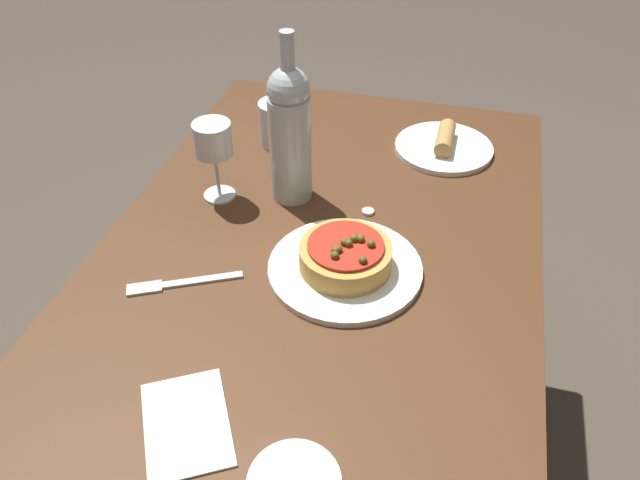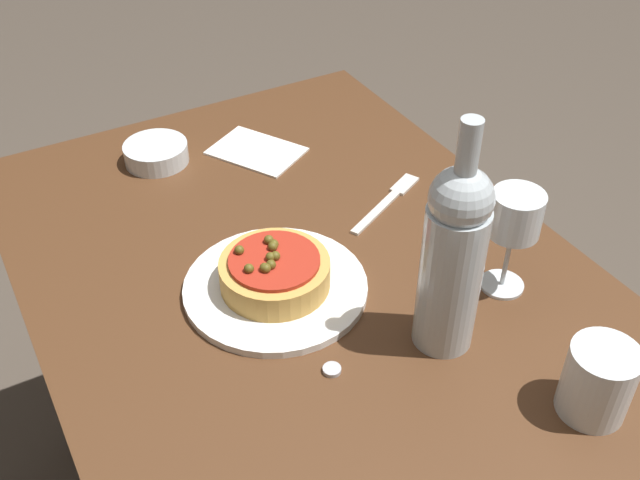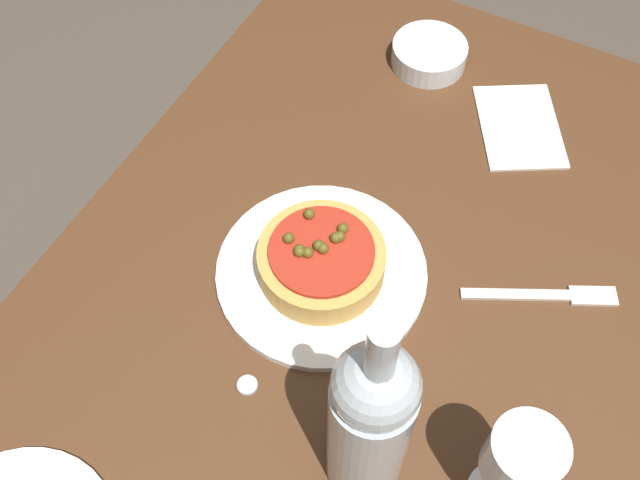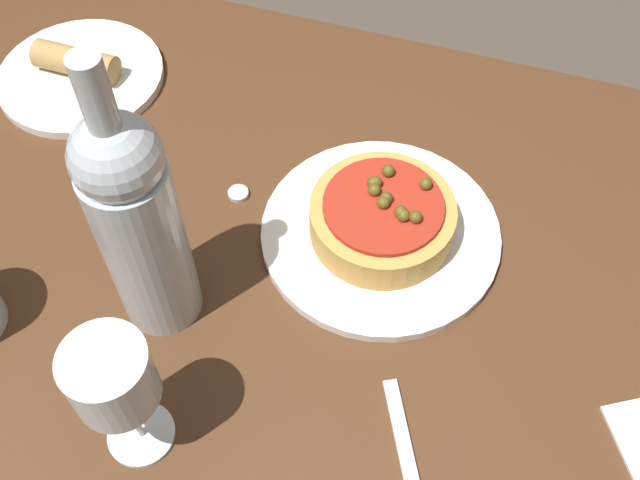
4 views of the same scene
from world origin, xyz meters
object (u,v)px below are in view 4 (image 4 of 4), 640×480
object	(u,v)px
wine_bottle	(138,222)
side_plate	(80,73)
wine_glass	(113,381)
pizza	(382,217)
dining_table	(324,316)
dinner_plate	(380,233)
bottle_cap	(238,194)

from	to	relation	value
wine_bottle	side_plate	distance (m)	0.39
wine_glass	wine_bottle	xyz separation A→B (m)	(0.04, -0.14, 0.02)
side_plate	pizza	bearing A→B (deg)	164.54
dining_table	dinner_plate	size ratio (longest dim) A/B	4.59
dinner_plate	pizza	size ratio (longest dim) A/B	1.68
dinner_plate	wine_glass	xyz separation A→B (m)	(0.15, 0.29, 0.12)
dining_table	pizza	distance (m)	0.16
wine_bottle	side_plate	world-z (taller)	wine_bottle
wine_glass	bottle_cap	distance (m)	0.32
wine_glass	dinner_plate	bearing A→B (deg)	-117.52
wine_glass	wine_bottle	world-z (taller)	wine_bottle
pizza	wine_bottle	xyz separation A→B (m)	(0.19, 0.15, 0.11)
side_plate	bottle_cap	xyz separation A→B (m)	(-0.27, 0.12, -0.01)
dinner_plate	side_plate	distance (m)	0.45
side_plate	wine_glass	bearing A→B (deg)	124.86
wine_glass	wine_bottle	bearing A→B (deg)	-73.57
dining_table	pizza	size ratio (longest dim) A/B	7.72
wine_glass	side_plate	distance (m)	0.51
pizza	wine_bottle	world-z (taller)	wine_bottle
dinner_plate	pizza	bearing A→B (deg)	-122.35
pizza	wine_glass	distance (m)	0.34
dining_table	dinner_plate	xyz separation A→B (m)	(-0.05, -0.06, 0.11)
pizza	dining_table	bearing A→B (deg)	52.04
wine_bottle	bottle_cap	world-z (taller)	wine_bottle
wine_bottle	dining_table	bearing A→B (deg)	-147.39
side_plate	bottle_cap	bearing A→B (deg)	156.49
dining_table	wine_bottle	bearing A→B (deg)	32.61
dinner_plate	pizza	distance (m)	0.03
dining_table	bottle_cap	size ratio (longest dim) A/B	50.35
pizza	wine_bottle	size ratio (longest dim) A/B	0.47
pizza	dinner_plate	bearing A→B (deg)	57.65
wine_bottle	side_plate	bearing A→B (deg)	-48.04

